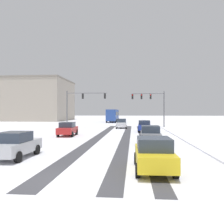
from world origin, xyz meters
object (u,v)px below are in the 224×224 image
car_red_third (68,129)px  car_yellow_cab_sixth (154,154)px  car_white_lead (121,123)px  bus_oncoming (113,115)px  car_silver_fifth (15,145)px  car_blue_second (144,126)px  traffic_signal_near_left (81,101)px  car_grey_fourth (150,135)px  office_building_far_left_block (22,100)px  traffic_signal_near_right (151,101)px

car_red_third → car_yellow_cab_sixth: bearing=-60.3°
car_white_lead → bus_oncoming: 22.64m
car_silver_fifth → car_blue_second: bearing=65.3°
car_white_lead → car_yellow_cab_sixth: 28.43m
traffic_signal_near_left → car_white_lead: bearing=-0.6°
car_grey_fourth → office_building_far_left_block: 63.41m
car_blue_second → bus_oncoming: size_ratio=0.38×
car_white_lead → car_blue_second: size_ratio=1.01×
traffic_signal_near_left → car_grey_fourth: size_ratio=1.73×
car_red_third → bus_oncoming: (2.22, 35.37, 1.18)m
car_red_third → car_grey_fourth: bearing=-32.4°
traffic_signal_near_left → car_grey_fourth: traffic_signal_near_left is taller
car_grey_fourth → car_blue_second: bearing=89.8°
traffic_signal_near_left → bus_oncoming: (3.61, 22.27, -2.70)m
car_blue_second → office_building_far_left_block: office_building_far_left_block is taller
car_yellow_cab_sixth → car_grey_fourth: bearing=86.8°
car_grey_fourth → bus_oncoming: (-7.01, 41.22, 1.18)m
car_white_lead → office_building_far_left_block: 46.93m
car_blue_second → office_building_far_left_block: size_ratio=0.14×
car_red_third → car_silver_fifth: (0.47, -12.95, 0.00)m
office_building_far_left_block → car_yellow_cab_sixth: bearing=-58.6°
traffic_signal_near_right → bus_oncoming: size_ratio=0.59×
bus_oncoming → car_yellow_cab_sixth: bearing=-82.7°
car_blue_second → car_grey_fourth: same height
car_white_lead → office_building_far_left_block: (-33.84, 32.01, 5.72)m
traffic_signal_near_left → office_building_far_left_block: bearing=130.0°
car_yellow_cab_sixth → office_building_far_left_block: 70.89m
car_blue_second → car_red_third: 11.16m
car_blue_second → office_building_far_left_block: bearing=133.9°
traffic_signal_near_right → office_building_far_left_block: office_building_far_left_block is taller
car_blue_second → car_grey_fourth: (-0.05, -12.05, 0.00)m
car_yellow_cab_sixth → car_red_third: bearing=119.7°
car_yellow_cab_sixth → car_white_lead: bearing=96.1°
car_white_lead → car_yellow_cab_sixth: (3.03, -28.27, 0.00)m
car_red_third → car_grey_fourth: same height
bus_oncoming → traffic_signal_near_right: bearing=-67.0°
traffic_signal_near_left → office_building_far_left_block: 41.71m
car_grey_fourth → car_yellow_cab_sixth: (-0.53, -9.39, 0.00)m
car_red_third → car_grey_fourth: size_ratio=1.01×
car_grey_fourth → car_silver_fifth: bearing=-141.0°
car_red_third → car_yellow_cab_sixth: size_ratio=1.01×
car_silver_fifth → traffic_signal_near_left: bearing=94.1°
car_yellow_cab_sixth → office_building_far_left_block: size_ratio=0.14×
traffic_signal_near_right → car_blue_second: (-1.54, -8.94, -3.97)m
car_white_lead → office_building_far_left_block: size_ratio=0.14×
bus_oncoming → office_building_far_left_block: size_ratio=0.37×
traffic_signal_near_left → car_white_lead: traffic_signal_near_left is taller
office_building_far_left_block → car_white_lead: bearing=-43.4°
traffic_signal_near_right → car_silver_fifth: traffic_signal_near_right is taller
traffic_signal_near_right → car_silver_fifth: (-10.36, -28.09, -3.97)m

